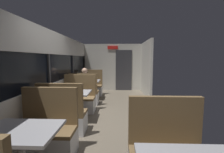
# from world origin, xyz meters

# --- Properties ---
(ground_plane) EXTENTS (3.30, 9.20, 0.02)m
(ground_plane) POSITION_xyz_m (0.00, 0.00, -0.01)
(ground_plane) COLOR #665B4C
(carriage_window_panel_left) EXTENTS (0.09, 8.48, 2.30)m
(carriage_window_panel_left) POSITION_xyz_m (-1.45, 0.00, 1.11)
(carriage_window_panel_left) COLOR beige
(carriage_window_panel_left) RESTS_ON ground_plane
(carriage_end_bulkhead) EXTENTS (2.90, 0.11, 2.30)m
(carriage_end_bulkhead) POSITION_xyz_m (0.06, 4.19, 1.14)
(carriage_end_bulkhead) COLOR beige
(carriage_end_bulkhead) RESTS_ON ground_plane
(carriage_aisle_panel_right) EXTENTS (0.08, 2.40, 2.30)m
(carriage_aisle_panel_right) POSITION_xyz_m (1.45, 3.00, 1.15)
(carriage_aisle_panel_right) COLOR beige
(carriage_aisle_panel_right) RESTS_ON ground_plane
(dining_table_near_window) EXTENTS (0.90, 0.70, 0.74)m
(dining_table_near_window) POSITION_xyz_m (-0.89, -2.09, 0.64)
(dining_table_near_window) COLOR #9E9EA3
(dining_table_near_window) RESTS_ON ground_plane
(bench_near_window_facing_entry) EXTENTS (0.95, 0.50, 1.10)m
(bench_near_window_facing_entry) POSITION_xyz_m (-0.89, -1.39, 0.33)
(bench_near_window_facing_entry) COLOR silver
(bench_near_window_facing_entry) RESTS_ON ground_plane
(dining_table_mid_window) EXTENTS (0.90, 0.70, 0.74)m
(dining_table_mid_window) POSITION_xyz_m (-0.89, 0.09, 0.64)
(dining_table_mid_window) COLOR #9E9EA3
(dining_table_mid_window) RESTS_ON ground_plane
(bench_mid_window_facing_end) EXTENTS (0.95, 0.50, 1.10)m
(bench_mid_window_facing_end) POSITION_xyz_m (-0.89, -0.61, 0.33)
(bench_mid_window_facing_end) COLOR silver
(bench_mid_window_facing_end) RESTS_ON ground_plane
(bench_mid_window_facing_entry) EXTENTS (0.95, 0.50, 1.10)m
(bench_mid_window_facing_entry) POSITION_xyz_m (-0.89, 0.79, 0.33)
(bench_mid_window_facing_entry) COLOR silver
(bench_mid_window_facing_entry) RESTS_ON ground_plane
(dining_table_far_window) EXTENTS (0.90, 0.70, 0.74)m
(dining_table_far_window) POSITION_xyz_m (-0.89, 2.28, 0.64)
(dining_table_far_window) COLOR #9E9EA3
(dining_table_far_window) RESTS_ON ground_plane
(bench_far_window_facing_end) EXTENTS (0.95, 0.50, 1.10)m
(bench_far_window_facing_end) POSITION_xyz_m (-0.89, 1.58, 0.33)
(bench_far_window_facing_end) COLOR silver
(bench_far_window_facing_end) RESTS_ON ground_plane
(bench_far_window_facing_entry) EXTENTS (0.95, 0.50, 1.10)m
(bench_far_window_facing_entry) POSITION_xyz_m (-0.89, 2.98, 0.33)
(bench_far_window_facing_entry) COLOR silver
(bench_far_window_facing_entry) RESTS_ON ground_plane
(seated_passenger) EXTENTS (0.47, 0.55, 1.26)m
(seated_passenger) POSITION_xyz_m (-0.89, 1.65, 0.54)
(seated_passenger) COLOR #26262D
(seated_passenger) RESTS_ON ground_plane
(coffee_cup_secondary) EXTENTS (0.07, 0.07, 0.09)m
(coffee_cup_secondary) POSITION_xyz_m (-0.91, 2.12, 0.79)
(coffee_cup_secondary) COLOR #B23333
(coffee_cup_secondary) RESTS_ON dining_table_far_window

